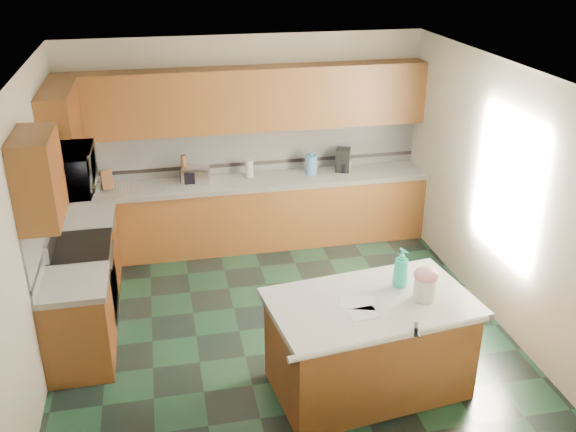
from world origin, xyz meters
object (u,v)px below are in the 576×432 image
object	(u,v)px
soap_bottle_island	(401,268)
toaster_oven	(195,175)
treat_jar	(425,288)
island_base	(369,347)
coffee_maker	(343,160)
island_top	(371,303)
knife_block	(107,180)

from	to	relation	value
soap_bottle_island	toaster_oven	bearing A→B (deg)	99.93
treat_jar	toaster_oven	bearing A→B (deg)	101.02
island_base	coffee_maker	world-z (taller)	coffee_maker
island_top	coffee_maker	size ratio (longest dim) A/B	5.76
treat_jar	coffee_maker	world-z (taller)	coffee_maker
treat_jar	soap_bottle_island	size ratio (longest dim) A/B	0.55
island_base	island_top	bearing A→B (deg)	0.00
island_top	treat_jar	world-z (taller)	treat_jar
toaster_oven	coffee_maker	world-z (taller)	coffee_maker
toaster_oven	knife_block	bearing A→B (deg)	-168.71
coffee_maker	island_base	bearing A→B (deg)	-80.74
island_base	treat_jar	size ratio (longest dim) A/B	8.28
coffee_maker	toaster_oven	bearing A→B (deg)	-158.03
treat_jar	toaster_oven	xyz separation A→B (m)	(-1.74, 3.22, -0.00)
toaster_oven	coffee_maker	distance (m)	1.95
treat_jar	knife_block	bearing A→B (deg)	113.90
treat_jar	soap_bottle_island	distance (m)	0.29
knife_block	toaster_oven	size ratio (longest dim) A/B	0.72
coffee_maker	knife_block	bearing A→B (deg)	-158.34
treat_jar	toaster_oven	size ratio (longest dim) A/B	0.60
treat_jar	knife_block	distance (m)	4.29
soap_bottle_island	knife_block	size ratio (longest dim) A/B	1.52
soap_bottle_island	island_top	bearing A→B (deg)	-168.37
island_top	coffee_maker	bearing A→B (deg)	71.04
toaster_oven	treat_jar	bearing A→B (deg)	-50.38
soap_bottle_island	knife_block	distance (m)	4.02
toaster_oven	island_top	bearing A→B (deg)	-56.73
island_base	soap_bottle_island	distance (m)	0.78
soap_bottle_island	toaster_oven	world-z (taller)	soap_bottle_island
island_base	coffee_maker	distance (m)	3.33
island_base	treat_jar	world-z (taller)	treat_jar
island_top	toaster_oven	world-z (taller)	toaster_oven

